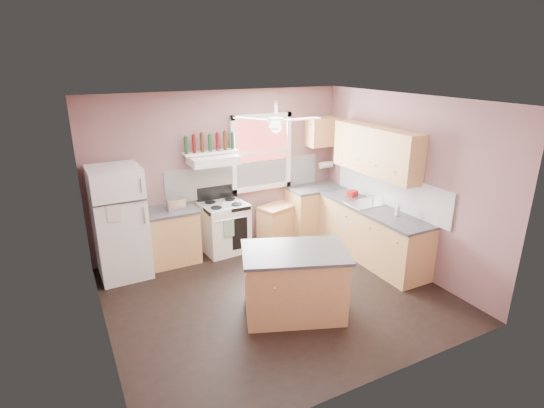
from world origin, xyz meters
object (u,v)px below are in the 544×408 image
island (294,284)px  refrigerator (120,223)px  toaster (176,204)px  cart (277,222)px  stove (224,227)px

island → refrigerator: bearing=151.5°
toaster → cart: 1.99m
toaster → stove: (0.82, 0.03, -0.56)m
cart → island: size_ratio=0.51×
toaster → cart: toaster is taller
refrigerator → stove: refrigerator is taller
toaster → island: size_ratio=0.22×
refrigerator → stove: size_ratio=2.00×
cart → refrigerator: bearing=165.5°
toaster → island: (0.92, -2.18, -0.56)m
refrigerator → cart: refrigerator is taller
refrigerator → island: size_ratio=1.38×
stove → island: size_ratio=0.69×
toaster → cart: bearing=-0.9°
stove → cart: bearing=-1.2°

